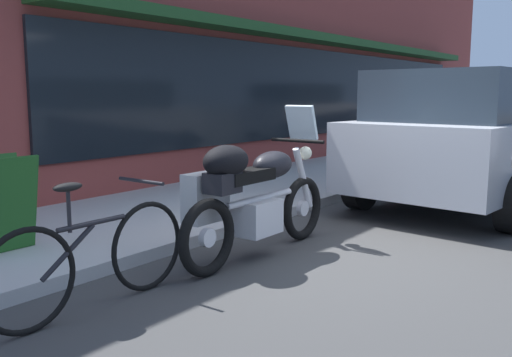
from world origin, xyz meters
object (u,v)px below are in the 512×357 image
touring_motorcycle (249,194)px  parked_minivan (479,135)px  sandwich_board_sign (1,204)px  parked_bicycle (93,258)px

touring_motorcycle → parked_minivan: (4.08, -0.92, 0.35)m
touring_motorcycle → sandwich_board_sign: size_ratio=2.53×
parked_bicycle → sandwich_board_sign: sandwich_board_sign is taller
touring_motorcycle → parked_bicycle: bearing=175.9°
touring_motorcycle → sandwich_board_sign: (-1.47, 1.67, -0.06)m
parked_minivan → sandwich_board_sign: size_ratio=5.76×
touring_motorcycle → parked_bicycle: 1.68m
parked_minivan → sandwich_board_sign: (-5.54, 2.58, -0.40)m
parked_bicycle → sandwich_board_sign: (0.20, 1.55, 0.17)m
parked_bicycle → parked_minivan: bearing=-10.2°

